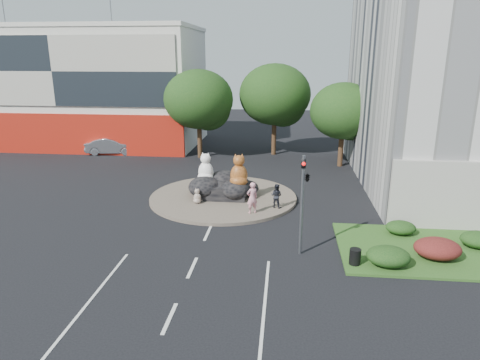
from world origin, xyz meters
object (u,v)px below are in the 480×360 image
object	(u,v)px
kitten_calico	(197,195)
pedestrian_pink	(252,198)
kitten_white	(241,194)
cat_white	(206,167)
parked_car	(112,146)
cat_tabby	(239,170)
pedestrian_dark	(276,196)
litter_bin	(355,257)

from	to	relation	value
kitten_calico	pedestrian_pink	world-z (taller)	pedestrian_pink
kitten_white	cat_white	bearing A→B (deg)	128.35
cat_white	parked_car	xyz separation A→B (m)	(-11.70, 12.10, -1.29)
cat_tabby	pedestrian_pink	bearing A→B (deg)	-74.53
cat_tabby	pedestrian_dark	size ratio (longest dim) A/B	1.42
kitten_white	pedestrian_pink	world-z (taller)	pedestrian_pink
parked_car	kitten_white	bearing A→B (deg)	-140.75
kitten_calico	pedestrian_pink	size ratio (longest dim) A/B	0.52
kitten_white	pedestrian_dark	bearing A→B (deg)	-56.36
kitten_white	litter_bin	world-z (taller)	kitten_white
kitten_calico	pedestrian_dark	distance (m)	5.14
cat_white	kitten_calico	bearing A→B (deg)	-82.77
cat_tabby	kitten_white	world-z (taller)	cat_tabby
kitten_white	litter_bin	xyz separation A→B (m)	(6.18, -8.34, -0.12)
cat_tabby	kitten_white	distance (m)	1.61
pedestrian_pink	cat_tabby	bearing A→B (deg)	-99.30
litter_bin	pedestrian_dark	bearing A→B (deg)	118.29
pedestrian_dark	parked_car	xyz separation A→B (m)	(-16.60, 14.36, -0.14)
litter_bin	pedestrian_pink	bearing A→B (deg)	131.39
kitten_white	parked_car	world-z (taller)	parked_car
kitten_calico	litter_bin	xyz separation A→B (m)	(8.97, -7.44, -0.20)
kitten_calico	kitten_white	bearing A→B (deg)	37.74
kitten_white	pedestrian_dark	xyz separation A→B (m)	(2.34, -1.20, 0.35)
cat_tabby	pedestrian_pink	distance (m)	3.03
parked_car	litter_bin	size ratio (longest dim) A/B	6.69
kitten_calico	parked_car	bearing A→B (deg)	149.13
kitten_calico	cat_white	bearing A→B (deg)	103.24
kitten_calico	litter_bin	bearing A→B (deg)	-19.79
cat_tabby	litter_bin	xyz separation A→B (m)	(6.37, -8.61, -1.70)
kitten_white	parked_car	bearing A→B (deg)	108.12
cat_tabby	pedestrian_dark	bearing A→B (deg)	-37.48
cat_tabby	parked_car	distance (m)	19.12
kitten_white	parked_car	xyz separation A→B (m)	(-14.26, 13.16, 0.21)
cat_tabby	litter_bin	world-z (taller)	cat_tabby
pedestrian_pink	litter_bin	xyz separation A→B (m)	(5.27, -5.98, -0.68)
cat_tabby	kitten_white	bearing A→B (deg)	-63.15
cat_tabby	pedestrian_dark	xyz separation A→B (m)	(2.53, -1.48, -1.23)
pedestrian_pink	litter_bin	world-z (taller)	pedestrian_pink
pedestrian_pink	parked_car	size ratio (longest dim) A/B	0.39
cat_white	parked_car	distance (m)	16.88
kitten_white	parked_car	distance (m)	19.40
cat_tabby	kitten_white	size ratio (longest dim) A/B	2.60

